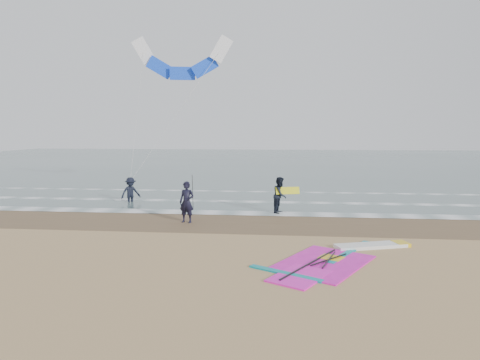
# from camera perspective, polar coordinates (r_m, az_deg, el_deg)

# --- Properties ---
(ground) EXTENTS (120.00, 120.00, 0.00)m
(ground) POSITION_cam_1_polar(r_m,az_deg,el_deg) (15.27, -1.41, -10.39)
(ground) COLOR tan
(ground) RESTS_ON ground
(sea_water) EXTENTS (120.00, 80.00, 0.02)m
(sea_water) POSITION_cam_1_polar(r_m,az_deg,el_deg) (62.68, 4.14, 2.48)
(sea_water) COLOR #47605E
(sea_water) RESTS_ON ground
(wet_sand_band) EXTENTS (120.00, 5.00, 0.01)m
(wet_sand_band) POSITION_cam_1_polar(r_m,az_deg,el_deg) (21.05, 0.66, -5.64)
(wet_sand_band) COLOR brown
(wet_sand_band) RESTS_ON ground
(foam_waterline) EXTENTS (120.00, 9.15, 0.02)m
(foam_waterline) POSITION_cam_1_polar(r_m,az_deg,el_deg) (25.39, 1.57, -3.48)
(foam_waterline) COLOR white
(foam_waterline) RESTS_ON ground
(windsurf_rig) EXTENTS (6.01, 5.69, 0.14)m
(windsurf_rig) POSITION_cam_1_polar(r_m,az_deg,el_deg) (15.55, 13.00, -10.10)
(windsurf_rig) COLOR white
(windsurf_rig) RESTS_ON ground
(person_standing) EXTENTS (0.81, 0.61, 2.02)m
(person_standing) POSITION_cam_1_polar(r_m,az_deg,el_deg) (20.97, -7.12, -2.94)
(person_standing) COLOR black
(person_standing) RESTS_ON ground
(person_walking) EXTENTS (0.99, 1.13, 1.98)m
(person_walking) POSITION_cam_1_polar(r_m,az_deg,el_deg) (23.32, 5.38, -2.01)
(person_walking) COLOR black
(person_walking) RESTS_ON ground
(person_wading) EXTENTS (1.40, 1.36, 1.92)m
(person_wading) POSITION_cam_1_polar(r_m,az_deg,el_deg) (27.57, -14.40, -0.92)
(person_wading) COLOR black
(person_wading) RESTS_ON ground
(held_pole) EXTENTS (0.17, 0.86, 1.82)m
(held_pole) POSITION_cam_1_polar(r_m,az_deg,el_deg) (20.84, -6.33, -1.68)
(held_pole) COLOR black
(held_pole) RESTS_ON ground
(carried_kiteboard) EXTENTS (1.30, 0.51, 0.39)m
(carried_kiteboard) POSITION_cam_1_polar(r_m,az_deg,el_deg) (23.18, 6.37, -1.42)
(carried_kiteboard) COLOR yellow
(carried_kiteboard) RESTS_ON ground
(surf_kite) EXTENTS (6.93, 3.58, 9.51)m
(surf_kite) POSITION_cam_1_polar(r_m,az_deg,el_deg) (30.10, -7.74, 15.34)
(surf_kite) COLOR white
(surf_kite) RESTS_ON ground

